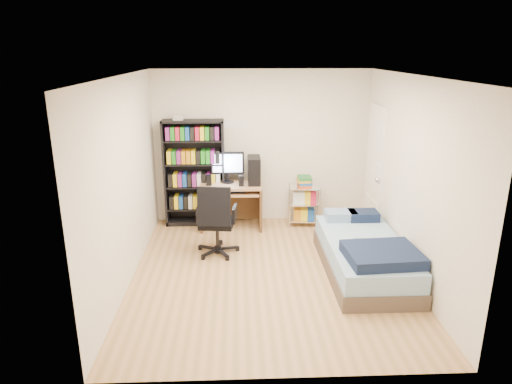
{
  "coord_description": "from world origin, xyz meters",
  "views": [
    {
      "loc": [
        -0.39,
        -5.35,
        2.79
      ],
      "look_at": [
        -0.15,
        0.4,
        0.98
      ],
      "focal_mm": 32.0,
      "sensor_mm": 36.0,
      "label": 1
    }
  ],
  "objects_px": {
    "media_shelf": "(194,172)",
    "office_chair": "(217,232)",
    "computer_desk": "(237,187)",
    "bed": "(365,255)"
  },
  "relations": [
    {
      "from": "media_shelf",
      "to": "office_chair",
      "type": "height_order",
      "value": "media_shelf"
    },
    {
      "from": "computer_desk",
      "to": "bed",
      "type": "relative_size",
      "value": 0.62
    },
    {
      "from": "bed",
      "to": "office_chair",
      "type": "bearing_deg",
      "value": 161.67
    },
    {
      "from": "computer_desk",
      "to": "bed",
      "type": "height_order",
      "value": "computer_desk"
    },
    {
      "from": "office_chair",
      "to": "bed",
      "type": "relative_size",
      "value": 0.53
    },
    {
      "from": "computer_desk",
      "to": "media_shelf",
      "type": "bearing_deg",
      "value": 166.67
    },
    {
      "from": "media_shelf",
      "to": "computer_desk",
      "type": "distance_m",
      "value": 0.74
    },
    {
      "from": "office_chair",
      "to": "bed",
      "type": "distance_m",
      "value": 2.04
    },
    {
      "from": "media_shelf",
      "to": "office_chair",
      "type": "xyz_separation_m",
      "value": [
        0.4,
        -1.24,
        -0.56
      ]
    },
    {
      "from": "office_chair",
      "to": "bed",
      "type": "bearing_deg",
      "value": -11.8
    }
  ]
}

